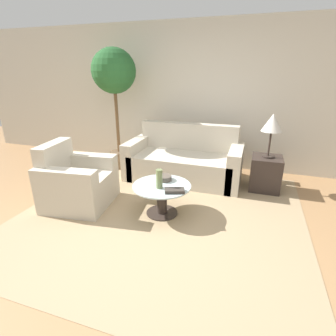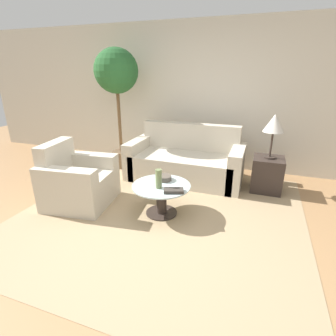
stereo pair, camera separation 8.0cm
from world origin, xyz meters
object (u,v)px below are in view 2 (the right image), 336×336
object	(u,v)px
table_lamp	(274,125)
vase	(159,179)
coffee_table	(161,195)
book_stack	(174,191)
armchair	(76,183)
bowl	(164,178)
potted_plant	(117,79)
sofa_main	(186,162)

from	to	relation	value
table_lamp	vase	bearing A→B (deg)	-134.13
coffee_table	table_lamp	size ratio (longest dim) A/B	1.13
book_stack	table_lamp	bearing A→B (deg)	32.10
book_stack	armchair	bearing A→B (deg)	158.77
coffee_table	bowl	size ratio (longest dim) A/B	3.70
table_lamp	book_stack	world-z (taller)	table_lamp
bowl	book_stack	size ratio (longest dim) A/B	0.77
potted_plant	vase	bearing A→B (deg)	-47.56
coffee_table	table_lamp	world-z (taller)	table_lamp
sofa_main	bowl	xyz separation A→B (m)	(0.02, -1.13, 0.15)
sofa_main	armchair	xyz separation A→B (m)	(-1.18, -1.40, 0.00)
bowl	potted_plant	bearing A→B (deg)	137.12
armchair	bowl	size ratio (longest dim) A/B	4.69
sofa_main	vase	bearing A→B (deg)	-88.01
table_lamp	book_stack	distance (m)	1.83
armchair	bowl	distance (m)	1.24
vase	book_stack	world-z (taller)	vase
table_lamp	bowl	world-z (taller)	table_lamp
vase	book_stack	distance (m)	0.24
coffee_table	vase	xyz separation A→B (m)	(0.00, -0.09, 0.26)
armchair	potted_plant	distance (m)	2.02
potted_plant	sofa_main	bearing A→B (deg)	-5.19
sofa_main	bowl	world-z (taller)	sofa_main
potted_plant	book_stack	world-z (taller)	potted_plant
table_lamp	book_stack	bearing A→B (deg)	-127.89
sofa_main	bowl	size ratio (longest dim) A/B	9.49
bowl	book_stack	bearing A→B (deg)	-51.70
sofa_main	vase	size ratio (longest dim) A/B	7.89
table_lamp	bowl	distance (m)	1.78
coffee_table	vase	bearing A→B (deg)	-89.62
sofa_main	coffee_table	world-z (taller)	sofa_main
potted_plant	bowl	distance (m)	2.18
armchair	vase	size ratio (longest dim) A/B	3.90
sofa_main	armchair	bearing A→B (deg)	-130.11
coffee_table	book_stack	xyz separation A→B (m)	(0.21, -0.14, 0.16)
coffee_table	potted_plant	distance (m)	2.39
vase	potted_plant	bearing A→B (deg)	132.44
coffee_table	book_stack	world-z (taller)	book_stack
potted_plant	vase	world-z (taller)	potted_plant
armchair	book_stack	world-z (taller)	armchair
sofa_main	coffee_table	size ratio (longest dim) A/B	2.57
vase	table_lamp	bearing A→B (deg)	45.87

